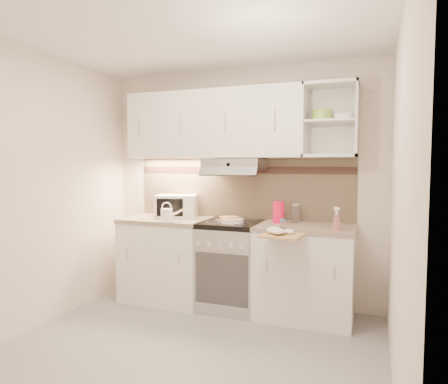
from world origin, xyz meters
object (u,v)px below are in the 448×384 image
object	(u,v)px
plate_stack	(233,221)
glass_jar	(295,213)
electric_range	(231,265)
spray_bottle	(337,220)
microwave	(177,206)
cutting_board	(282,236)
watering_can	(167,214)
pink_pitcher	(278,212)

from	to	relation	value
plate_stack	glass_jar	distance (m)	0.63
electric_range	spray_bottle	world-z (taller)	spray_bottle
microwave	cutting_board	size ratio (longest dim) A/B	1.49
spray_bottle	cutting_board	world-z (taller)	spray_bottle
electric_range	glass_jar	size ratio (longest dim) A/B	4.64
microwave	plate_stack	bearing A→B (deg)	-32.59
watering_can	plate_stack	world-z (taller)	watering_can
microwave	watering_can	size ratio (longest dim) A/B	2.22
pink_pitcher	glass_jar	bearing A→B (deg)	41.07
plate_stack	cutting_board	size ratio (longest dim) A/B	0.65
glass_jar	cutting_board	bearing A→B (deg)	-89.99
microwave	watering_can	world-z (taller)	microwave
electric_range	microwave	world-z (taller)	microwave
watering_can	spray_bottle	bearing A→B (deg)	-15.92
plate_stack	pink_pitcher	world-z (taller)	pink_pitcher
pink_pitcher	watering_can	bearing A→B (deg)	-147.73
electric_range	pink_pitcher	bearing A→B (deg)	10.56
electric_range	plate_stack	xyz separation A→B (m)	(0.04, -0.09, 0.47)
watering_can	cutting_board	distance (m)	1.26
electric_range	spray_bottle	xyz separation A→B (m)	(1.05, -0.15, 0.53)
glass_jar	spray_bottle	distance (m)	0.53
pink_pitcher	microwave	bearing A→B (deg)	-164.88
electric_range	spray_bottle	size ratio (longest dim) A/B	4.15
microwave	spray_bottle	world-z (taller)	microwave
cutting_board	spray_bottle	bearing A→B (deg)	40.79
watering_can	pink_pitcher	size ratio (longest dim) A/B	1.05
electric_range	spray_bottle	distance (m)	1.18
watering_can	cutting_board	size ratio (longest dim) A/B	0.67
electric_range	microwave	distance (m)	0.90
microwave	spray_bottle	bearing A→B (deg)	-25.63
plate_stack	pink_pitcher	xyz separation A→B (m)	(0.42, 0.17, 0.09)
watering_can	electric_range	bearing A→B (deg)	1.14
electric_range	microwave	bearing A→B (deg)	170.33
plate_stack	spray_bottle	size ratio (longest dim) A/B	1.03
plate_stack	watering_can	bearing A→B (deg)	-168.90
watering_can	spray_bottle	xyz separation A→B (m)	(1.67, 0.07, 0.01)
plate_stack	glass_jar	bearing A→B (deg)	22.97
glass_jar	spray_bottle	xyz separation A→B (m)	(0.43, -0.31, -0.01)
plate_stack	pink_pitcher	bearing A→B (deg)	22.42
electric_range	pink_pitcher	size ratio (longest dim) A/B	4.15
watering_can	glass_jar	bearing A→B (deg)	-1.41
glass_jar	spray_bottle	world-z (taller)	spray_bottle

